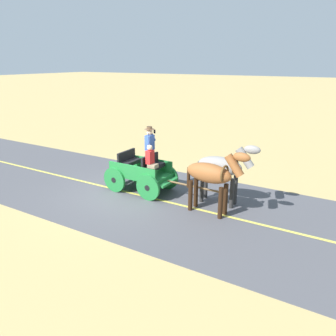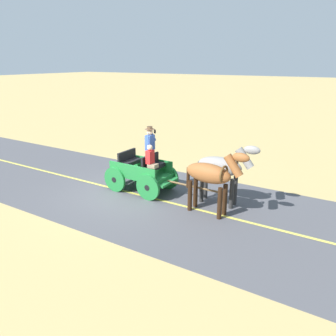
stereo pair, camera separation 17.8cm
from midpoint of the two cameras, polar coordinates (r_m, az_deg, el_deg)
The scene contains 6 objects.
ground_plane at distance 12.69m, azimuth -7.87°, elevation -4.12°, with size 200.00×200.00×0.00m, color tan.
road_surface at distance 12.69m, azimuth -7.87°, elevation -4.10°, with size 6.25×160.00×0.01m, color #4C4C51.
road_centre_stripe at distance 12.68m, azimuth -7.87°, elevation -4.08°, with size 0.12×160.00×0.00m, color #DBCC4C.
horse_drawn_carriage at distance 12.46m, azimuth -4.83°, elevation -0.43°, with size 1.45×4.51×2.50m.
horse_near_side at distance 11.25m, azimuth 9.03°, elevation 0.08°, with size 0.62×2.13×2.21m.
horse_off_side at distance 10.48m, azimuth 7.15°, elevation -1.21°, with size 0.66×2.13×2.21m.
Camera 1 is at (9.18, 7.31, 4.79)m, focal length 35.06 mm.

